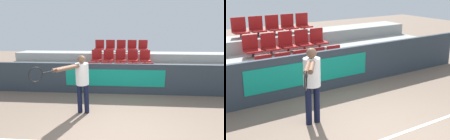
# 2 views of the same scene
# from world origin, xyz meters

# --- Properties ---
(ground_plane) EXTENTS (30.00, 30.00, 0.00)m
(ground_plane) POSITION_xyz_m (0.00, 0.00, 0.00)
(ground_plane) COLOR #7A6656
(court_baseline) EXTENTS (5.00, 0.08, 0.01)m
(court_baseline) POSITION_xyz_m (0.00, 0.09, 0.00)
(court_baseline) COLOR white
(court_baseline) RESTS_ON ground
(barrier_wall) EXTENTS (10.75, 0.14, 1.10)m
(barrier_wall) POSITION_xyz_m (-0.00, 3.01, 0.55)
(barrier_wall) COLOR #2D3842
(barrier_wall) RESTS_ON ground
(bleacher_tier_front) EXTENTS (10.35, 1.02, 0.39)m
(bleacher_tier_front) POSITION_xyz_m (0.00, 3.61, 0.19)
(bleacher_tier_front) COLOR #9E9E99
(bleacher_tier_front) RESTS_ON ground
(bleacher_tier_middle) EXTENTS (10.35, 1.02, 0.78)m
(bleacher_tier_middle) POSITION_xyz_m (0.00, 4.63, 0.39)
(bleacher_tier_middle) COLOR #9E9E99
(bleacher_tier_middle) RESTS_ON ground
(bleacher_tier_back) EXTENTS (10.35, 1.02, 1.16)m
(bleacher_tier_back) POSITION_xyz_m (0.00, 5.65, 0.58)
(bleacher_tier_back) COLOR #9E9E99
(bleacher_tier_back) RESTS_ON ground
(stadium_chair_0) EXTENTS (0.45, 0.43, 0.61)m
(stadium_chair_0) POSITION_xyz_m (-1.09, 3.74, 0.65)
(stadium_chair_0) COLOR #333333
(stadium_chair_0) RESTS_ON bleacher_tier_front
(stadium_chair_1) EXTENTS (0.45, 0.43, 0.61)m
(stadium_chair_1) POSITION_xyz_m (-0.55, 3.74, 0.65)
(stadium_chair_1) COLOR #333333
(stadium_chair_1) RESTS_ON bleacher_tier_front
(stadium_chair_2) EXTENTS (0.45, 0.43, 0.61)m
(stadium_chair_2) POSITION_xyz_m (0.00, 3.74, 0.65)
(stadium_chair_2) COLOR #333333
(stadium_chair_2) RESTS_ON bleacher_tier_front
(stadium_chair_3) EXTENTS (0.45, 0.43, 0.61)m
(stadium_chair_3) POSITION_xyz_m (0.55, 3.74, 0.65)
(stadium_chair_3) COLOR #333333
(stadium_chair_3) RESTS_ON bleacher_tier_front
(stadium_chair_4) EXTENTS (0.45, 0.43, 0.61)m
(stadium_chair_4) POSITION_xyz_m (1.09, 3.74, 0.65)
(stadium_chair_4) COLOR #333333
(stadium_chair_4) RESTS_ON bleacher_tier_front
(stadium_chair_5) EXTENTS (0.45, 0.43, 0.61)m
(stadium_chair_5) POSITION_xyz_m (-1.09, 4.76, 1.04)
(stadium_chair_5) COLOR #333333
(stadium_chair_5) RESTS_ON bleacher_tier_middle
(stadium_chair_6) EXTENTS (0.45, 0.43, 0.61)m
(stadium_chair_6) POSITION_xyz_m (-0.55, 4.76, 1.04)
(stadium_chair_6) COLOR #333333
(stadium_chair_6) RESTS_ON bleacher_tier_middle
(stadium_chair_7) EXTENTS (0.45, 0.43, 0.61)m
(stadium_chair_7) POSITION_xyz_m (0.00, 4.76, 1.04)
(stadium_chair_7) COLOR #333333
(stadium_chair_7) RESTS_ON bleacher_tier_middle
(stadium_chair_8) EXTENTS (0.45, 0.43, 0.61)m
(stadium_chair_8) POSITION_xyz_m (0.55, 4.76, 1.04)
(stadium_chair_8) COLOR #333333
(stadium_chair_8) RESTS_ON bleacher_tier_middle
(stadium_chair_9) EXTENTS (0.45, 0.43, 0.61)m
(stadium_chair_9) POSITION_xyz_m (1.09, 4.76, 1.04)
(stadium_chair_9) COLOR #333333
(stadium_chair_9) RESTS_ON bleacher_tier_middle
(stadium_chair_10) EXTENTS (0.45, 0.43, 0.61)m
(stadium_chair_10) POSITION_xyz_m (-1.09, 5.79, 1.42)
(stadium_chair_10) COLOR #333333
(stadium_chair_10) RESTS_ON bleacher_tier_back
(stadium_chair_11) EXTENTS (0.45, 0.43, 0.61)m
(stadium_chair_11) POSITION_xyz_m (-0.55, 5.79, 1.42)
(stadium_chair_11) COLOR #333333
(stadium_chair_11) RESTS_ON bleacher_tier_back
(stadium_chair_12) EXTENTS (0.45, 0.43, 0.61)m
(stadium_chair_12) POSITION_xyz_m (0.00, 5.79, 1.42)
(stadium_chair_12) COLOR #333333
(stadium_chair_12) RESTS_ON bleacher_tier_back
(stadium_chair_13) EXTENTS (0.45, 0.43, 0.61)m
(stadium_chair_13) POSITION_xyz_m (0.55, 5.79, 1.42)
(stadium_chair_13) COLOR #333333
(stadium_chair_13) RESTS_ON bleacher_tier_back
(stadium_chair_14) EXTENTS (0.45, 0.43, 0.61)m
(stadium_chair_14) POSITION_xyz_m (1.09, 5.79, 1.42)
(stadium_chair_14) COLOR #333333
(stadium_chair_14) RESTS_ON bleacher_tier_back
(tennis_player) EXTENTS (0.97, 1.40, 1.62)m
(tennis_player) POSITION_xyz_m (-0.99, 1.38, 1.01)
(tennis_player) COLOR black
(tennis_player) RESTS_ON ground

